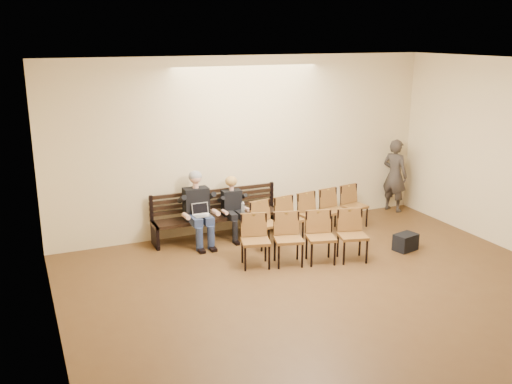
# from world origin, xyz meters

# --- Properties ---
(ground) EXTENTS (10.00, 10.00, 0.00)m
(ground) POSITION_xyz_m (0.00, 0.00, 0.00)
(ground) COLOR #52381C
(ground) RESTS_ON ground
(room_walls) EXTENTS (8.02, 10.01, 3.51)m
(room_walls) POSITION_xyz_m (0.00, 0.79, 2.54)
(room_walls) COLOR beige
(room_walls) RESTS_ON ground
(bench) EXTENTS (2.60, 0.90, 0.45)m
(bench) POSITION_xyz_m (-0.76, 4.65, 0.23)
(bench) COLOR black
(bench) RESTS_ON ground
(seated_man) EXTENTS (0.59, 0.81, 1.41)m
(seated_man) POSITION_xyz_m (-1.20, 4.53, 0.70)
(seated_man) COLOR black
(seated_man) RESTS_ON ground
(seated_woman) EXTENTS (0.47, 0.65, 1.09)m
(seated_woman) POSITION_xyz_m (-0.48, 4.53, 0.54)
(seated_woman) COLOR black
(seated_woman) RESTS_ON ground
(laptop) EXTENTS (0.35, 0.30, 0.23)m
(laptop) POSITION_xyz_m (-1.19, 4.31, 0.57)
(laptop) COLOR #BCBCC1
(laptop) RESTS_ON bench
(water_bottle) EXTENTS (0.07, 0.07, 0.21)m
(water_bottle) POSITION_xyz_m (-0.37, 4.31, 0.56)
(water_bottle) COLOR silver
(water_bottle) RESTS_ON bench
(bag) EXTENTS (0.48, 0.38, 0.31)m
(bag) POSITION_xyz_m (2.21, 2.62, 0.16)
(bag) COLOR black
(bag) RESTS_ON ground
(passerby) EXTENTS (0.68, 0.81, 1.89)m
(passerby) POSITION_xyz_m (3.50, 4.75, 0.95)
(passerby) COLOR #36302C
(passerby) RESTS_ON ground
(chair_row_front) EXTENTS (2.70, 0.87, 0.87)m
(chair_row_front) POSITION_xyz_m (0.99, 4.00, 0.43)
(chair_row_front) COLOR brown
(chair_row_front) RESTS_ON ground
(chair_row_back) EXTENTS (2.26, 1.03, 0.91)m
(chair_row_back) POSITION_xyz_m (0.19, 2.81, 0.45)
(chair_row_back) COLOR brown
(chair_row_back) RESTS_ON ground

